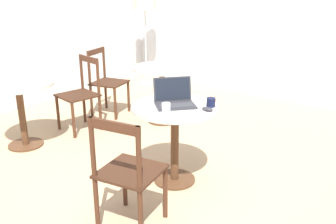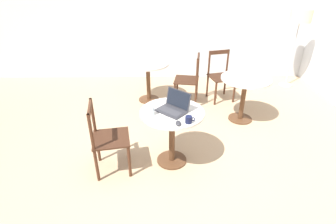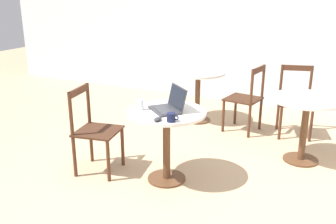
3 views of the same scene
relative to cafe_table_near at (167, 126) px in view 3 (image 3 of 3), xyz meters
The scene contains 12 objects.
ground_plane 0.64m from the cafe_table_near, 134.40° to the right, with size 16.00×16.00×0.00m, color tan.
wall_back 3.13m from the cafe_table_near, 93.72° to the left, with size 9.40×0.06×2.70m.
cafe_table_near is the anchor object (origin of this frame).
cafe_table_mid 1.56m from the cafe_table_near, 42.07° to the left, with size 0.76×0.76×0.73m.
cafe_table_far 1.83m from the cafe_table_near, 101.97° to the left, with size 0.76×0.76×0.73m.
chair_near_left 0.78m from the cafe_table_near, 169.72° to the right, with size 0.49×0.49×0.89m.
chair_mid_back 2.08m from the cafe_table_near, 62.77° to the left, with size 0.51×0.51×0.89m.
chair_far_right 1.71m from the cafe_table_near, 78.13° to the left, with size 0.48×0.48×0.89m.
laptop 0.20m from the cafe_table_near, 46.76° to the left, with size 0.43×0.42×0.23m.
mouse 0.34m from the cafe_table_near, 79.11° to the right, with size 0.06×0.10×0.03m.
mug 0.37m from the cafe_table_near, 56.21° to the right, with size 0.11×0.08×0.08m.
drinking_glass 0.33m from the cafe_table_near, 160.06° to the right, with size 0.07×0.07×0.10m.
Camera 3 is at (1.67, -2.83, 1.83)m, focal length 40.00 mm.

